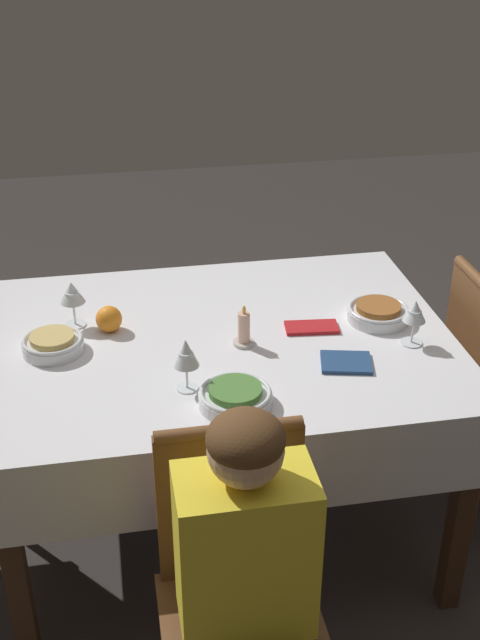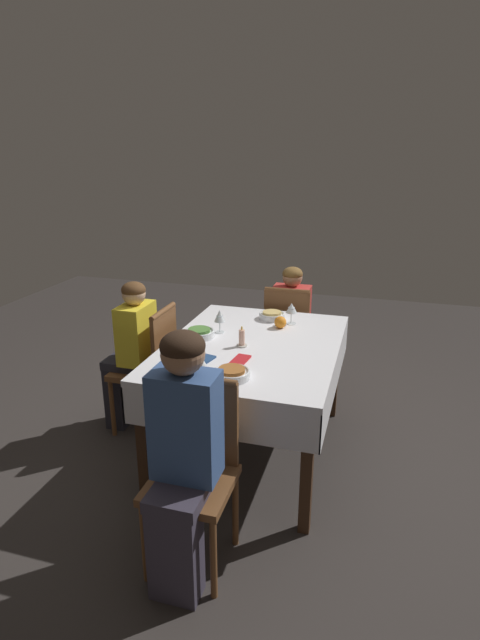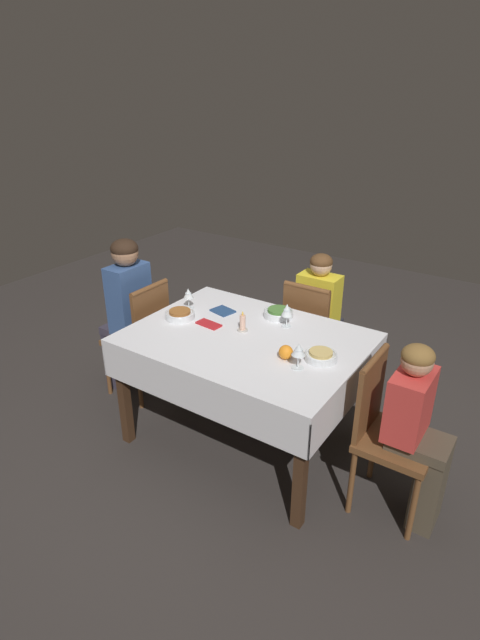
{
  "view_description": "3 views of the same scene",
  "coord_description": "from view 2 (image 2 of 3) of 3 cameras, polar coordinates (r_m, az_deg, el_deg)",
  "views": [
    {
      "loc": [
        -0.32,
        -2.12,
        2.03
      ],
      "look_at": [
        0.06,
        -0.02,
        0.85
      ],
      "focal_mm": 45.0,
      "sensor_mm": 36.0,
      "label": 1
    },
    {
      "loc": [
        2.82,
        0.74,
        1.93
      ],
      "look_at": [
        -0.0,
        -0.08,
        0.93
      ],
      "focal_mm": 28.0,
      "sensor_mm": 36.0,
      "label": 2
    },
    {
      "loc": [
        -1.5,
        2.3,
        2.19
      ],
      "look_at": [
        0.0,
        0.06,
        0.92
      ],
      "focal_mm": 28.0,
      "sensor_mm": 36.0,
      "label": 3
    }
  ],
  "objects": [
    {
      "name": "person_child_red",
      "position": [
        4.21,
        6.0,
        -0.06
      ],
      "size": [
        0.33,
        0.3,
        1.05
      ],
      "rotation": [
        0.0,
        0.0,
        -1.57
      ],
      "color": "#4C4233",
      "rests_on": "ground_plane"
    },
    {
      "name": "wine_glass_east",
      "position": [
        2.64,
        -4.63,
        -4.63
      ],
      "size": [
        0.07,
        0.07,
        0.15
      ],
      "color": "white",
      "rests_on": "dining_table"
    },
    {
      "name": "orange_fruit",
      "position": [
        3.41,
        4.63,
        -0.25
      ],
      "size": [
        0.08,
        0.08,
        0.08
      ],
      "primitive_type": "sphere",
      "color": "orange",
      "rests_on": "dining_table"
    },
    {
      "name": "bowl_west",
      "position": [
        3.59,
        3.67,
        0.54
      ],
      "size": [
        0.18,
        0.18,
        0.06
      ],
      "color": "silver",
      "rests_on": "dining_table"
    },
    {
      "name": "napkin_spare_side",
      "position": [
        2.88,
        -0.07,
        -4.64
      ],
      "size": [
        0.17,
        0.1,
        0.01
      ],
      "rotation": [
        0.0,
        0.0,
        -0.1
      ],
      "color": "red",
      "rests_on": "dining_table"
    },
    {
      "name": "chair_south",
      "position": [
        3.56,
        -10.12,
        -4.89
      ],
      "size": [
        0.39,
        0.39,
        0.93
      ],
      "color": "brown",
      "rests_on": "ground_plane"
    },
    {
      "name": "ground_plane",
      "position": [
        3.5,
        1.36,
        -14.67
      ],
      "size": [
        8.0,
        8.0,
        0.0
      ],
      "primitive_type": "plane",
      "color": "#332D2B"
    },
    {
      "name": "chair_east",
      "position": [
        2.48,
        -5.11,
        -16.08
      ],
      "size": [
        0.39,
        0.39,
        0.93
      ],
      "rotation": [
        0.0,
        0.0,
        1.57
      ],
      "color": "brown",
      "rests_on": "ground_plane"
    },
    {
      "name": "wine_glass_south",
      "position": [
        3.29,
        -2.34,
        0.39
      ],
      "size": [
        0.07,
        0.07,
        0.16
      ],
      "color": "white",
      "rests_on": "dining_table"
    },
    {
      "name": "wine_glass_west",
      "position": [
        3.48,
        5.9,
        1.29
      ],
      "size": [
        0.08,
        0.08,
        0.15
      ],
      "color": "white",
      "rests_on": "dining_table"
    },
    {
      "name": "napkin_red_folded",
      "position": [
        2.9,
        -4.47,
        -4.49
      ],
      "size": [
        0.17,
        0.15,
        0.01
      ],
      "rotation": [
        0.0,
        0.0,
        -0.22
      ],
      "color": "navy",
      "rests_on": "dining_table"
    },
    {
      "name": "person_child_yellow",
      "position": [
        3.6,
        -12.45,
        -3.31
      ],
      "size": [
        0.3,
        0.33,
        1.1
      ],
      "color": "#282833",
      "rests_on": "ground_plane"
    },
    {
      "name": "bowl_south",
      "position": [
        3.25,
        -4.69,
        -1.48
      ],
      "size": [
        0.2,
        0.2,
        0.06
      ],
      "color": "silver",
      "rests_on": "dining_table"
    },
    {
      "name": "bowl_east",
      "position": [
        2.67,
        -0.96,
        -6.11
      ],
      "size": [
        0.2,
        0.2,
        0.06
      ],
      "color": "silver",
      "rests_on": "dining_table"
    },
    {
      "name": "candle_centerpiece",
      "position": [
        3.08,
        0.21,
        -2.21
      ],
      "size": [
        0.07,
        0.07,
        0.13
      ],
      "color": "beige",
      "rests_on": "dining_table"
    },
    {
      "name": "person_adult_denim",
      "position": [
        2.27,
        -6.64,
        -14.39
      ],
      "size": [
        0.34,
        0.3,
        1.22
      ],
      "rotation": [
        0.0,
        0.0,
        1.57
      ],
      "color": "#383342",
      "rests_on": "ground_plane"
    },
    {
      "name": "chair_west",
      "position": [
        4.08,
        5.55,
        -1.57
      ],
      "size": [
        0.39,
        0.39,
        0.93
      ],
      "rotation": [
        0.0,
        0.0,
        -1.57
      ],
      "color": "brown",
      "rests_on": "ground_plane"
    },
    {
      "name": "dining_table",
      "position": [
        3.17,
        1.46,
        -4.21
      ],
      "size": [
        1.43,
        1.06,
        0.78
      ],
      "color": "silver",
      "rests_on": "ground_plane"
    }
  ]
}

